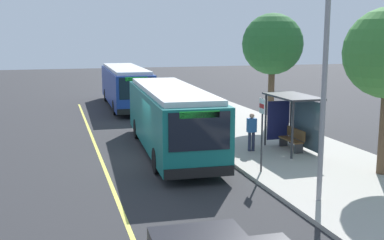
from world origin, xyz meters
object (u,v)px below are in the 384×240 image
route_sign_post (262,125)px  pedestrian_commuter (252,129)px  waiting_bench (293,139)px  transit_bus_main (171,117)px  transit_bus_second (125,85)px

route_sign_post → pedestrian_commuter: route_sign_post is taller
waiting_bench → transit_bus_main: bearing=-108.4°
transit_bus_second → pedestrian_commuter: bearing=11.4°
transit_bus_main → route_sign_post: (4.60, 2.36, 0.34)m
transit_bus_main → waiting_bench: size_ratio=6.78×
transit_bus_second → pedestrian_commuter: 16.30m
transit_bus_main → pedestrian_commuter: transit_bus_main is taller
transit_bus_main → waiting_bench: (1.73, 5.20, -0.98)m
waiting_bench → pedestrian_commuter: 1.96m
transit_bus_second → route_sign_post: size_ratio=4.18×
waiting_bench → pedestrian_commuter: pedestrian_commuter is taller
transit_bus_second → waiting_bench: 17.07m
transit_bus_main → route_sign_post: size_ratio=3.87×
transit_bus_main → transit_bus_second: 14.53m
route_sign_post → pedestrian_commuter: 3.41m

